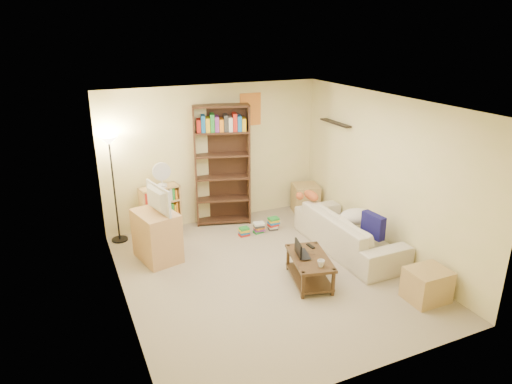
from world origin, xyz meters
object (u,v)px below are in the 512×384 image
(floor_lamp, at_px, (111,159))
(desk_fan, at_px, (162,174))
(coffee_table, at_px, (310,266))
(tv_stand, at_px, (157,236))
(laptop, at_px, (307,254))
(television, at_px, (154,199))
(tall_bookshelf, at_px, (222,163))
(short_bookshelf, at_px, (161,210))
(side_table, at_px, (305,198))
(sofa, at_px, (349,232))
(tabby_cat, at_px, (309,196))
(end_cabinet, at_px, (427,285))
(mug, at_px, (321,263))

(floor_lamp, bearing_deg, desk_fan, -3.19)
(coffee_table, bearing_deg, tv_stand, 152.59)
(laptop, relative_size, floor_lamp, 0.22)
(television, distance_m, tall_bookshelf, 1.70)
(coffee_table, height_order, laptop, laptop)
(tv_stand, relative_size, short_bookshelf, 0.91)
(tv_stand, xyz_separation_m, short_bookshelf, (0.28, 0.91, 0.04))
(tv_stand, xyz_separation_m, side_table, (3.06, 0.74, -0.12))
(side_table, bearing_deg, sofa, -95.78)
(tabby_cat, bearing_deg, short_bookshelf, 155.86)
(tall_bookshelf, bearing_deg, sofa, -35.75)
(tv_stand, distance_m, short_bookshelf, 0.96)
(tv_stand, relative_size, floor_lamp, 0.43)
(sofa, height_order, end_cabinet, sofa)
(side_table, distance_m, end_cabinet, 3.32)
(sofa, distance_m, side_table, 1.69)
(sofa, relative_size, tabby_cat, 4.39)
(tall_bookshelf, relative_size, side_table, 3.98)
(tv_stand, height_order, side_table, tv_stand)
(desk_fan, xyz_separation_m, floor_lamp, (-0.78, 0.04, 0.35))
(coffee_table, xyz_separation_m, floor_lamp, (-2.26, 2.48, 1.19))
(floor_lamp, bearing_deg, tabby_cat, -18.83)
(tabby_cat, bearing_deg, tv_stand, 177.09)
(tabby_cat, relative_size, tv_stand, 0.61)
(coffee_table, relative_size, desk_fan, 2.28)
(tall_bookshelf, bearing_deg, laptop, -65.52)
(desk_fan, distance_m, floor_lamp, 0.86)
(laptop, bearing_deg, floor_lamp, 57.28)
(tv_stand, relative_size, end_cabinet, 1.48)
(sofa, height_order, floor_lamp, floor_lamp)
(television, distance_m, end_cabinet, 4.03)
(television, relative_size, desk_fan, 1.69)
(coffee_table, bearing_deg, end_cabinet, -27.17)
(tv_stand, relative_size, side_table, 1.44)
(desk_fan, bearing_deg, coffee_table, -58.75)
(tv_stand, bearing_deg, tall_bookshelf, 19.16)
(sofa, bearing_deg, end_cabinet, -176.75)
(floor_lamp, bearing_deg, side_table, -2.90)
(television, bearing_deg, mug, -149.49)
(coffee_table, xyz_separation_m, end_cabinet, (1.19, -1.02, -0.03))
(tv_stand, height_order, tall_bookshelf, tall_bookshelf)
(sofa, bearing_deg, television, 71.69)
(television, height_order, short_bookshelf, television)
(laptop, distance_m, desk_fan, 2.87)
(end_cabinet, bearing_deg, sofa, 93.48)
(laptop, height_order, short_bookshelf, short_bookshelf)
(mug, bearing_deg, laptop, 91.15)
(coffee_table, relative_size, mug, 8.96)
(sofa, distance_m, tall_bookshelf, 2.51)
(tall_bookshelf, bearing_deg, short_bookshelf, -163.99)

